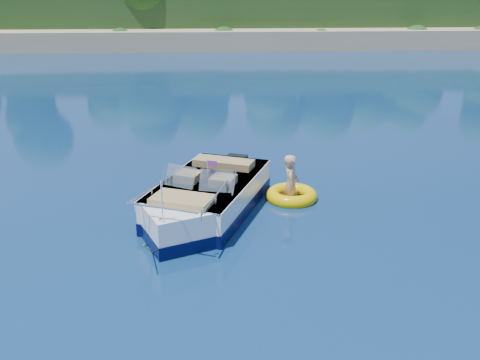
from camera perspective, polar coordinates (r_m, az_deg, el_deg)
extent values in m
plane|color=#0A1F48|center=(9.21, -0.15, -13.51)|extent=(160.00, 160.00, 0.00)
cube|color=tan|center=(45.86, -2.93, 14.68)|extent=(170.00, 8.00, 2.00)
cube|color=#1B3816|center=(72.74, -3.19, 17.22)|extent=(170.00, 56.00, 6.00)
cylinder|color=#332211|center=(49.66, -3.05, 18.36)|extent=(0.44, 0.44, 3.60)
cylinder|color=#332211|center=(51.87, 20.72, 16.68)|extent=(0.44, 0.44, 2.60)
cube|color=white|center=(12.71, -3.23, -2.01)|extent=(3.12, 4.06, 1.00)
cube|color=white|center=(11.28, -6.45, -5.16)|extent=(1.77, 1.77, 1.00)
cube|color=black|center=(12.76, -3.22, -2.59)|extent=(3.16, 4.11, 0.29)
cube|color=black|center=(11.34, -6.42, -5.79)|extent=(1.81, 1.81, 0.29)
cube|color=tan|center=(12.85, -2.78, -0.39)|extent=(2.36, 2.92, 0.10)
cube|color=white|center=(12.53, -3.27, -0.01)|extent=(3.16, 4.08, 0.06)
cube|color=black|center=(14.42, -0.33, 1.00)|extent=(0.61, 0.51, 0.86)
cube|color=#8C9EA5|center=(12.03, -6.38, 0.39)|extent=(0.77, 0.59, 0.46)
cube|color=#8C9EA5|center=(11.71, -2.55, -0.07)|extent=(0.78, 0.42, 0.46)
cube|color=tan|center=(12.48, -5.51, -0.04)|extent=(0.68, 0.68, 0.38)
cube|color=tan|center=(12.17, -1.81, -0.49)|extent=(0.68, 0.68, 0.38)
cube|color=tan|center=(13.36, -1.76, 1.46)|extent=(1.58, 1.05, 0.36)
cube|color=tan|center=(11.23, -6.16, -2.56)|extent=(1.44, 1.14, 0.32)
cylinder|color=white|center=(10.31, -8.33, -2.25)|extent=(0.03, 0.03, 0.81)
cube|color=red|center=(11.61, -2.98, 1.74)|extent=(0.20, 0.09, 0.13)
cube|color=silver|center=(10.43, -8.34, -4.26)|extent=(0.11, 0.09, 0.05)
cylinder|color=gold|center=(10.44, -9.73, -7.30)|extent=(0.06, 1.03, 0.73)
torus|color=#FFC600|center=(13.47, 5.52, -1.68)|extent=(1.69, 1.69, 0.34)
torus|color=#AF0812|center=(13.46, 5.52, -1.61)|extent=(1.39, 1.39, 0.11)
imported|color=tan|center=(13.41, 5.39, -2.18)|extent=(0.51, 0.90, 1.67)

